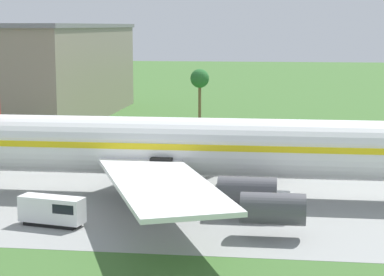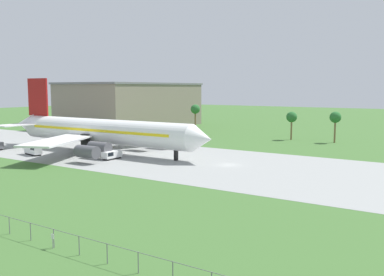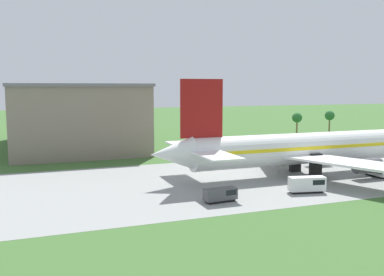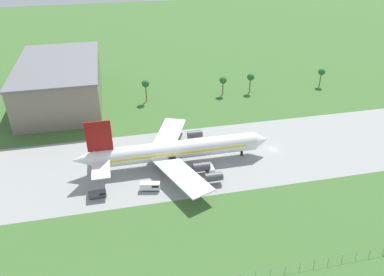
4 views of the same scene
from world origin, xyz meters
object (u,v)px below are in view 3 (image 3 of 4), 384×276
Objects in this scene: jet_airliner at (312,148)px; baggage_tug at (221,194)px; catering_van at (378,172)px; terminal_building at (73,115)px; fuel_truck at (308,184)px.

jet_airliner is 30.91m from baggage_tug.
terminal_building is (-54.83, 71.01, 8.71)m from catering_van.
terminal_building reaches higher than baggage_tug.
baggage_tug is at bearing -78.23° from terminal_building.
baggage_tug is at bearing -153.86° from jet_airliner.
jet_airliner reaches higher than catering_van.
baggage_tug is (-27.46, -13.47, -4.45)m from jet_airliner.
jet_airliner is 10.57× the size of fuel_truck.
terminal_building reaches higher than fuel_truck.
jet_airliner is 1.16× the size of terminal_building.
jet_airliner is at bearing 51.89° from fuel_truck.
jet_airliner is 13.17× the size of catering_van.
fuel_truck is 1.25× the size of catering_van.
terminal_building is (-33.00, 77.09, 8.29)m from fuel_truck.
fuel_truck is (16.93, 0.05, 0.31)m from baggage_tug.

